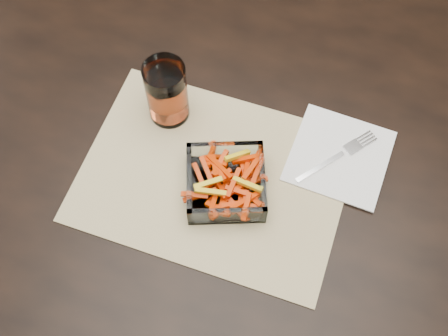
# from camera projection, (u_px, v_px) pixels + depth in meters

# --- Properties ---
(dining_table) EXTENTS (1.60, 0.90, 0.75)m
(dining_table) POSITION_uv_depth(u_px,v_px,m) (252.00, 165.00, 1.08)
(dining_table) COLOR black
(dining_table) RESTS_ON ground
(placemat) EXTENTS (0.46, 0.34, 0.00)m
(placemat) POSITION_uv_depth(u_px,v_px,m) (213.00, 177.00, 0.97)
(placemat) COLOR tan
(placemat) RESTS_ON dining_table
(glass_bowl) EXTENTS (0.16, 0.16, 0.05)m
(glass_bowl) POSITION_uv_depth(u_px,v_px,m) (226.00, 184.00, 0.94)
(glass_bowl) COLOR white
(glass_bowl) RESTS_ON placemat
(tumbler) EXTENTS (0.07, 0.07, 0.13)m
(tumbler) POSITION_uv_depth(u_px,v_px,m) (167.00, 94.00, 0.98)
(tumbler) COLOR white
(tumbler) RESTS_ON placemat
(napkin) EXTENTS (0.18, 0.18, 0.00)m
(napkin) POSITION_uv_depth(u_px,v_px,m) (339.00, 156.00, 0.99)
(napkin) COLOR white
(napkin) RESTS_ON placemat
(fork) EXTENTS (0.12, 0.14, 0.00)m
(fork) POSITION_uv_depth(u_px,v_px,m) (339.00, 156.00, 0.98)
(fork) COLOR silver
(fork) RESTS_ON napkin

